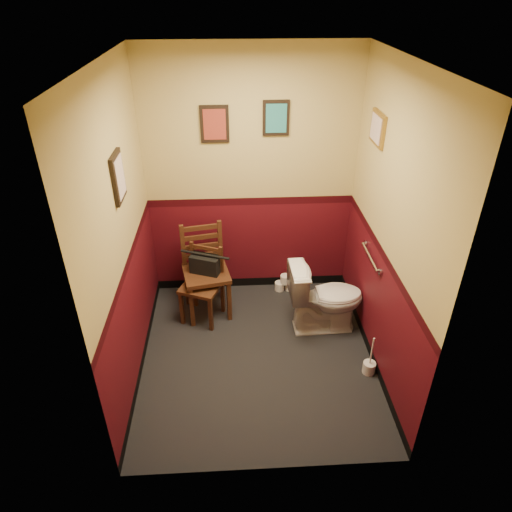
% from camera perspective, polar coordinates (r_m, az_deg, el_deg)
% --- Properties ---
extents(floor, '(2.20, 2.40, 0.00)m').
position_cam_1_polar(floor, '(4.58, 0.19, -12.39)').
color(floor, black).
rests_on(floor, ground).
extents(ceiling, '(2.20, 2.40, 0.00)m').
position_cam_1_polar(ceiling, '(3.33, 0.27, 23.30)').
color(ceiling, silver).
rests_on(ceiling, ground).
extents(wall_back, '(2.20, 0.00, 2.70)m').
position_cam_1_polar(wall_back, '(4.85, -0.66, 9.44)').
color(wall_back, '#470A13').
rests_on(wall_back, ground).
extents(wall_front, '(2.20, 0.00, 2.70)m').
position_cam_1_polar(wall_front, '(2.78, 1.75, -9.54)').
color(wall_front, '#470A13').
rests_on(wall_front, ground).
extents(wall_left, '(0.00, 2.40, 2.70)m').
position_cam_1_polar(wall_left, '(3.87, -16.28, 1.98)').
color(wall_left, '#470A13').
rests_on(wall_left, ground).
extents(wall_right, '(0.00, 2.40, 2.70)m').
position_cam_1_polar(wall_right, '(3.98, 16.25, 2.88)').
color(wall_right, '#470A13').
rests_on(wall_right, ground).
extents(grab_bar, '(0.05, 0.56, 0.06)m').
position_cam_1_polar(grab_bar, '(4.37, 14.14, -0.13)').
color(grab_bar, silver).
rests_on(grab_bar, wall_right).
extents(framed_print_back_a, '(0.28, 0.04, 0.36)m').
position_cam_1_polar(framed_print_back_a, '(4.63, -5.19, 16.10)').
color(framed_print_back_a, black).
rests_on(framed_print_back_a, wall_back).
extents(framed_print_back_b, '(0.26, 0.04, 0.34)m').
position_cam_1_polar(framed_print_back_b, '(4.64, 2.53, 16.86)').
color(framed_print_back_b, black).
rests_on(framed_print_back_b, wall_back).
extents(framed_print_left, '(0.04, 0.30, 0.38)m').
position_cam_1_polar(framed_print_left, '(3.74, -16.83, 9.42)').
color(framed_print_left, black).
rests_on(framed_print_left, wall_left).
extents(framed_print_right, '(0.04, 0.34, 0.28)m').
position_cam_1_polar(framed_print_right, '(4.25, 14.95, 15.15)').
color(framed_print_right, olive).
rests_on(framed_print_right, wall_right).
extents(toilet, '(0.79, 0.46, 0.75)m').
position_cam_1_polar(toilet, '(4.73, 8.67, -5.19)').
color(toilet, white).
rests_on(toilet, floor).
extents(toilet_brush, '(0.12, 0.12, 0.42)m').
position_cam_1_polar(toilet_brush, '(4.50, 13.95, -13.30)').
color(toilet_brush, silver).
rests_on(toilet_brush, floor).
extents(chair_left, '(0.50, 0.50, 0.82)m').
position_cam_1_polar(chair_left, '(4.84, -6.65, -3.51)').
color(chair_left, '#492716').
rests_on(chair_left, floor).
extents(chair_right, '(0.55, 0.55, 1.00)m').
position_cam_1_polar(chair_right, '(4.88, -6.34, -1.90)').
color(chair_right, '#492716').
rests_on(chair_right, floor).
extents(handbag, '(0.34, 0.25, 0.22)m').
position_cam_1_polar(handbag, '(4.78, -6.33, -1.00)').
color(handbag, black).
rests_on(handbag, chair_right).
extents(tp_stack, '(0.24, 0.12, 0.21)m').
position_cam_1_polar(tp_stack, '(5.39, 3.63, -3.47)').
color(tp_stack, silver).
rests_on(tp_stack, floor).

